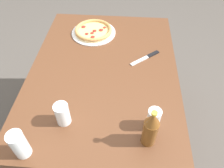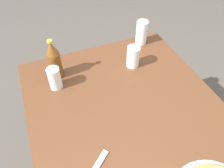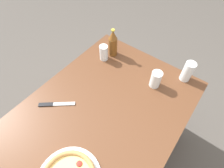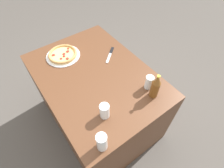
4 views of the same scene
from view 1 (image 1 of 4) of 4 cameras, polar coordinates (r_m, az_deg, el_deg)
The scene contains 8 objects.
ground_plane at distance 1.94m, azimuth -1.55°, elevation -12.69°, with size 8.00×8.00×0.00m, color #4C4742.
table at distance 1.62m, azimuth -1.82°, elevation -5.98°, with size 1.25×0.90×0.76m.
pizza_salami at distance 1.63m, azimuth -4.86°, elevation 13.65°, with size 0.32×0.32×0.04m.
glass_orange_juice at distance 1.06m, azimuth 10.75°, elevation -9.14°, with size 0.06×0.06×0.12m.
glass_cola at distance 1.08m, azimuth -12.77°, elevation -7.82°, with size 0.07×0.07×0.12m.
glass_water at distance 1.04m, azimuth -22.94°, elevation -14.56°, with size 0.07×0.07×0.15m.
beer_bottle at distance 0.97m, azimuth 10.05°, elevation -11.41°, with size 0.07×0.07×0.23m.
knife at distance 1.43m, azimuth 8.95°, elevation 6.90°, with size 0.16×0.19×0.01m.
Camera 1 is at (-0.96, -0.13, 1.69)m, focal length 35.00 mm.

